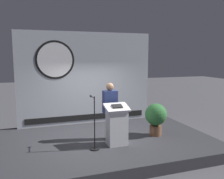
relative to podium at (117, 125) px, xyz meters
The scene contains 7 objects.
ground_plane 1.04m from the podium, 115.02° to the left, with size 40.00×40.00×0.00m, color #4C4C51.
stage_platform 0.93m from the podium, 115.02° to the left, with size 6.40×4.00×0.30m, color #333338.
banner_display 2.65m from the podium, 96.98° to the left, with size 4.77×0.12×3.23m.
podium is the anchor object (origin of this frame).
speaker_person 0.57m from the podium, 93.97° to the left, with size 0.40×0.26×1.65m.
microphone_stand 0.67m from the podium, behind, with size 0.24×0.51×1.40m.
potted_plant 1.44m from the podium, 14.56° to the left, with size 0.66×0.66×0.98m.
Camera 1 is at (-1.92, -6.51, 2.71)m, focal length 38.71 mm.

